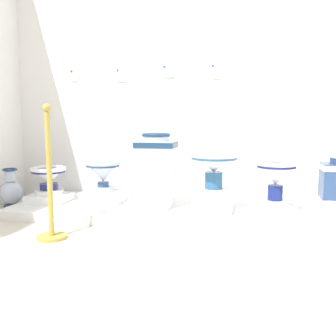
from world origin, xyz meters
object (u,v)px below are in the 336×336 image
Objects in this scene: stanchion_post_near_left at (50,195)px; plinth_block_leftmost at (49,198)px; info_placard_fourth at (217,70)px; antique_toilet_slender_white at (103,172)px; plinth_block_broad_patterned at (213,203)px; antique_toilet_tall_cobalt at (276,175)px; info_placard_third at (168,71)px; plinth_block_tall_cobalt at (275,209)px; plinth_block_slender_white at (104,196)px; info_placard_first at (74,75)px; info_placard_second at (120,75)px; antique_toilet_pale_glazed at (156,156)px; antique_toilet_leftmost at (49,177)px; decorative_vase_spare at (11,191)px; antique_toilet_broad_patterned at (214,166)px; plinth_block_pale_glazed at (156,194)px.

plinth_block_leftmost is at bearing 120.63° from stanchion_post_near_left.
plinth_block_leftmost is 2.41× the size of info_placard_fourth.
plinth_block_broad_patterned is (1.12, -0.13, -0.24)m from antique_toilet_slender_white.
info_placard_third is (-1.09, 0.55, 1.01)m from antique_toilet_tall_cobalt.
plinth_block_slender_white is at bearing 177.50° from plinth_block_tall_cobalt.
plinth_block_broad_patterned is 2.64× the size of info_placard_third.
plinth_block_tall_cobalt is at bearing 26.54° from stanchion_post_near_left.
info_placard_first and info_placard_second have the same top height.
antique_toilet_pale_glazed reaches higher than plinth_block_leftmost.
decorative_vase_spare is at bearing 176.79° from antique_toilet_leftmost.
plinth_block_leftmost is 1.52m from info_placard_second.
antique_toilet_slender_white is 0.34× the size of stanchion_post_near_left.
plinth_block_tall_cobalt is (0.55, 0.06, -0.38)m from antique_toilet_broad_patterned.
info_placard_fourth reaches higher than plinth_block_leftmost.
plinth_block_slender_white is 1.15× the size of plinth_block_tall_cobalt.
info_placard_third is at bearing 89.89° from plinth_block_pale_glazed.
plinth_block_tall_cobalt is 2.66m from decorative_vase_spare.
plinth_block_broad_patterned is 0.55m from plinth_block_tall_cobalt.
plinth_block_broad_patterned is (0.55, -0.05, -0.06)m from plinth_block_pale_glazed.
info_placard_fourth is (1.08, 0.47, 1.02)m from antique_toilet_slender_white.
antique_toilet_tall_cobalt reaches higher than plinth_block_broad_patterned.
info_placard_fourth reaches higher than info_placard_first.
decorative_vase_spare is (-2.66, -0.00, -0.25)m from antique_toilet_tall_cobalt.
info_placard_second is at bearing 44.77° from plinth_block_leftmost.
decorative_vase_spare is 0.40× the size of stanchion_post_near_left.
antique_toilet_broad_patterned reaches higher than plinth_block_leftmost.
plinth_block_broad_patterned is (1.66, -0.03, 0.03)m from plinth_block_leftmost.
antique_toilet_broad_patterned is at bearing -0.93° from plinth_block_leftmost.
plinth_block_broad_patterned is 2.36× the size of info_placard_second.
plinth_block_slender_white is at bearing 171.76° from antique_toilet_pale_glazed.
antique_toilet_tall_cobalt is (0.00, 0.00, 0.31)m from plinth_block_tall_cobalt.
info_placard_second is at bearing 0.00° from info_placard_first.
plinth_block_broad_patterned is at bearing -47.76° from info_placard_third.
plinth_block_pale_glazed is 1.42m from info_placard_fourth.
plinth_block_pale_glazed is 2.39× the size of info_placard_third.
info_placard_first is at bearing 48.47° from decorative_vase_spare.
antique_toilet_broad_patterned is at bearing -6.53° from plinth_block_slender_white.
stanchion_post_near_left is at bearing -126.39° from plinth_block_pale_glazed.
decorative_vase_spare is (-0.45, 0.03, -0.17)m from antique_toilet_leftmost.
info_placard_fourth reaches higher than plinth_block_slender_white.
antique_toilet_pale_glazed is 1.02m from info_placard_third.
info_placard_third is (0.00, 0.56, 1.22)m from plinth_block_pale_glazed.
info_placard_second is at bearing 86.39° from stanchion_post_near_left.
decorative_vase_spare is at bearing -165.19° from info_placard_fourth.
info_placard_third reaches higher than plinth_block_pale_glazed.
plinth_block_pale_glazed is 1.57m from decorative_vase_spare.
info_placard_first reaches higher than plinth_block_slender_white.
antique_toilet_tall_cobalt is at bearing 0.74° from plinth_block_leftmost.
antique_toilet_broad_patterned is (1.12, -0.13, 0.10)m from antique_toilet_slender_white.
stanchion_post_near_left is (0.94, -0.86, 0.16)m from decorative_vase_spare.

